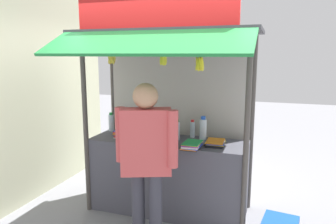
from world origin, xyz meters
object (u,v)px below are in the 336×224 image
water_bottle_back_left (177,130)px  banana_bunch_inner_right (112,58)px  magazine_stack_mid_right (126,133)px  vendor_person (146,153)px  water_bottle_center (203,130)px  water_bottle_far_left (192,129)px  banana_bunch_leftmost (200,63)px  banana_bunch_rightmost (163,59)px  magazine_stack_front_right (192,145)px  water_bottle_front_left (111,122)px  magazine_stack_right (215,143)px

water_bottle_back_left → banana_bunch_inner_right: banana_bunch_inner_right is taller
magazine_stack_mid_right → vendor_person: size_ratio=0.16×
water_bottle_back_left → magazine_stack_mid_right: (-0.65, -0.08, -0.08)m
water_bottle_back_left → water_bottle_center: water_bottle_center is taller
water_bottle_far_left → banana_bunch_leftmost: banana_bunch_leftmost is taller
banana_bunch_rightmost → banana_bunch_inner_right: (-0.61, -0.00, 0.01)m
magazine_stack_front_right → banana_bunch_inner_right: (-0.88, -0.17, 0.96)m
water_bottle_center → vendor_person: 1.00m
water_bottle_back_left → vendor_person: size_ratio=0.15×
water_bottle_far_left → banana_bunch_inner_right: size_ratio=0.91×
banana_bunch_rightmost → banana_bunch_inner_right: 0.61m
water_bottle_center → banana_bunch_leftmost: size_ratio=1.00×
water_bottle_center → banana_bunch_rightmost: banana_bunch_rightmost is taller
water_bottle_far_left → water_bottle_front_left: size_ratio=0.88×
magazine_stack_front_right → vendor_person: (-0.30, -0.60, 0.06)m
water_bottle_back_left → banana_bunch_inner_right: bearing=-143.1°
water_bottle_far_left → water_bottle_front_left: bearing=-178.4°
water_bottle_front_left → banana_bunch_rightmost: banana_bunch_rightmost is taller
water_bottle_far_left → banana_bunch_leftmost: 1.08m
water_bottle_far_left → banana_bunch_leftmost: bearing=-70.4°
magazine_stack_mid_right → magazine_stack_front_right: magazine_stack_mid_right is taller
banana_bunch_inner_right → water_bottle_front_left: bearing=121.3°
water_bottle_far_left → banana_bunch_leftmost: size_ratio=0.74×
banana_bunch_inner_right → water_bottle_far_left: bearing=39.9°
magazine_stack_mid_right → banana_bunch_rightmost: banana_bunch_rightmost is taller
water_bottle_far_left → magazine_stack_mid_right: water_bottle_far_left is taller
magazine_stack_front_right → banana_bunch_rightmost: (-0.27, -0.16, 0.95)m
water_bottle_center → magazine_stack_right: size_ratio=1.03×
water_bottle_back_left → banana_bunch_leftmost: size_ratio=0.84×
water_bottle_center → magazine_stack_front_right: water_bottle_center is taller
water_bottle_front_left → banana_bunch_inner_right: bearing=-58.7°
magazine_stack_mid_right → magazine_stack_front_right: bearing=-13.2°
water_bottle_front_left → banana_bunch_inner_right: banana_bunch_inner_right is taller
banana_bunch_inner_right → vendor_person: size_ratio=0.15×
water_bottle_back_left → magazine_stack_mid_right: 0.66m
water_bottle_front_left → magazine_stack_front_right: water_bottle_front_left is taller
magazine_stack_mid_right → water_bottle_far_left: bearing=18.0°
magazine_stack_right → water_bottle_front_left: bearing=171.2°
water_bottle_far_left → magazine_stack_front_right: (0.11, -0.47, -0.07)m
water_bottle_center → vendor_person: (-0.35, -0.94, -0.04)m
water_bottle_back_left → water_bottle_center: (0.32, 0.04, 0.02)m
banana_bunch_leftmost → water_bottle_center: bearing=96.9°
banana_bunch_inner_right → water_bottle_back_left: bearing=36.9°
water_bottle_far_left → vendor_person: bearing=-99.7°
magazine_stack_right → water_bottle_far_left: bearing=142.7°
banana_bunch_rightmost → magazine_stack_mid_right: bearing=149.4°
water_bottle_front_left → water_bottle_back_left: bearing=-8.4°
magazine_stack_right → magazine_stack_mid_right: 1.14m
banana_bunch_rightmost → vendor_person: (-0.02, -0.44, -0.89)m
magazine_stack_front_right → water_bottle_back_left: bearing=131.4°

